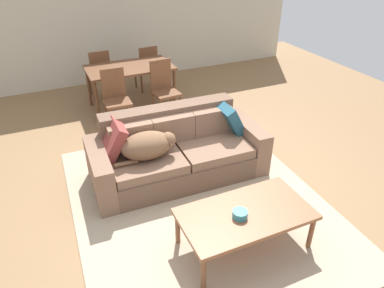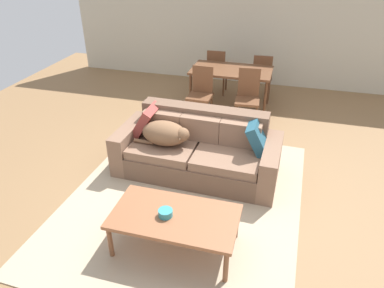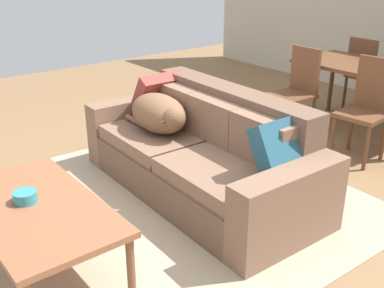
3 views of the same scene
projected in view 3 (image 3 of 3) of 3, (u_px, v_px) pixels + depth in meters
The scene contains 12 objects.
ground_plane at pixel (193, 209), 3.62m from camera, with size 10.00×10.00×0.00m, color olive.
area_rug at pixel (135, 215), 3.53m from camera, with size 2.79×3.39×0.01m, color tan.
couch at pixel (204, 155), 3.80m from camera, with size 2.20×1.01×0.84m.
dog_on_left_cushion at pixel (160, 114), 3.90m from camera, with size 0.76×0.40×0.32m.
throw_pillow_by_left_arm at pixel (157, 95), 4.28m from camera, with size 0.12×0.44×0.44m, color brown.
throw_pillow_by_right_arm at pixel (282, 150), 3.14m from camera, with size 0.13×0.41×0.41m, color #265569.
coffee_table at pixel (37, 211), 2.84m from camera, with size 1.27×0.69×0.43m.
bowl_on_coffee_table at pixel (25, 197), 2.86m from camera, with size 0.14×0.14×0.07m, color teal.
dining_table at pixel (368, 72), 4.91m from camera, with size 1.45×0.82×0.75m.
dining_chair_near_left at pixel (297, 88), 4.91m from camera, with size 0.41×0.41×0.94m.
dining_chair_near_right at pixel (367, 105), 4.34m from camera, with size 0.43×0.43×0.97m.
dining_chair_far_left at pixel (365, 72), 5.62m from camera, with size 0.41×0.41×0.91m.
Camera 3 is at (2.45, -1.97, 1.87)m, focal length 43.46 mm.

